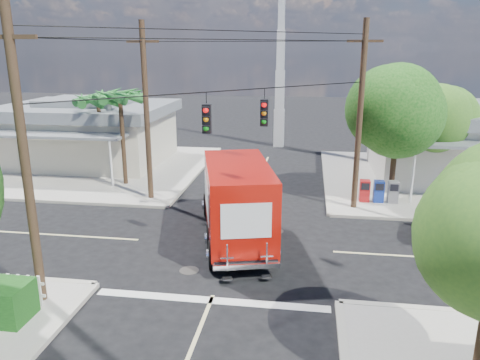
# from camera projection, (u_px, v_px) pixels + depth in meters

# --- Properties ---
(ground) EXTENTS (120.00, 120.00, 0.00)m
(ground) POSITION_uv_depth(u_px,v_px,m) (233.00, 246.00, 18.91)
(ground) COLOR black
(ground) RESTS_ON ground
(sidewalk_ne) EXTENTS (14.12, 14.12, 0.14)m
(sidewalk_ne) POSITION_uv_depth(u_px,v_px,m) (443.00, 181.00, 27.71)
(sidewalk_ne) COLOR #A5A095
(sidewalk_ne) RESTS_ON ground
(sidewalk_nw) EXTENTS (14.12, 14.12, 0.14)m
(sidewalk_nw) POSITION_uv_depth(u_px,v_px,m) (97.00, 168.00, 30.78)
(sidewalk_nw) COLOR #A5A095
(sidewalk_nw) RESTS_ON ground
(road_markings) EXTENTS (32.00, 32.00, 0.01)m
(road_markings) POSITION_uv_depth(u_px,v_px,m) (226.00, 261.00, 17.51)
(road_markings) COLOR beige
(road_markings) RESTS_ON ground
(building_ne) EXTENTS (11.80, 10.20, 4.50)m
(building_ne) POSITION_uv_depth(u_px,v_px,m) (471.00, 141.00, 27.90)
(building_ne) COLOR beige
(building_ne) RESTS_ON sidewalk_ne
(building_nw) EXTENTS (10.80, 10.20, 4.30)m
(building_nw) POSITION_uv_depth(u_px,v_px,m) (89.00, 131.00, 31.85)
(building_nw) COLOR beige
(building_nw) RESTS_ON sidewalk_nw
(radio_tower) EXTENTS (0.80, 0.80, 17.00)m
(radio_tower) POSITION_uv_depth(u_px,v_px,m) (280.00, 75.00, 36.33)
(radio_tower) COLOR silver
(radio_tower) RESTS_ON ground
(tree_ne_front) EXTENTS (4.21, 4.14, 6.66)m
(tree_ne_front) POSITION_uv_depth(u_px,v_px,m) (399.00, 110.00, 23.02)
(tree_ne_front) COLOR #422D1C
(tree_ne_front) RESTS_ON sidewalk_ne
(tree_ne_back) EXTENTS (3.77, 3.66, 5.82)m
(tree_ne_back) POSITION_uv_depth(u_px,v_px,m) (441.00, 116.00, 24.91)
(tree_ne_back) COLOR #422D1C
(tree_ne_back) RESTS_ON sidewalk_ne
(palm_nw_front) EXTENTS (3.01, 3.08, 5.59)m
(palm_nw_front) POSITION_uv_depth(u_px,v_px,m) (120.00, 98.00, 25.72)
(palm_nw_front) COLOR #422D1C
(palm_nw_front) RESTS_ON sidewalk_nw
(palm_nw_back) EXTENTS (3.01, 3.08, 5.19)m
(palm_nw_back) POSITION_uv_depth(u_px,v_px,m) (98.00, 101.00, 27.53)
(palm_nw_back) COLOR #422D1C
(palm_nw_back) RESTS_ON sidewalk_nw
(utility_poles) EXTENTS (12.00, 10.68, 9.00)m
(utility_poles) POSITION_uv_depth(u_px,v_px,m) (201.00, 124.00, 19.38)
(utility_poles) COLOR #473321
(utility_poles) RESTS_ON ground
(vending_boxes) EXTENTS (1.90, 0.50, 1.10)m
(vending_boxes) POSITION_uv_depth(u_px,v_px,m) (379.00, 191.00, 23.71)
(vending_boxes) COLOR #A71416
(vending_boxes) RESTS_ON sidewalk_ne
(delivery_truck) EXTENTS (4.15, 8.09, 3.36)m
(delivery_truck) POSITION_uv_depth(u_px,v_px,m) (236.00, 200.00, 19.16)
(delivery_truck) COLOR black
(delivery_truck) RESTS_ON ground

